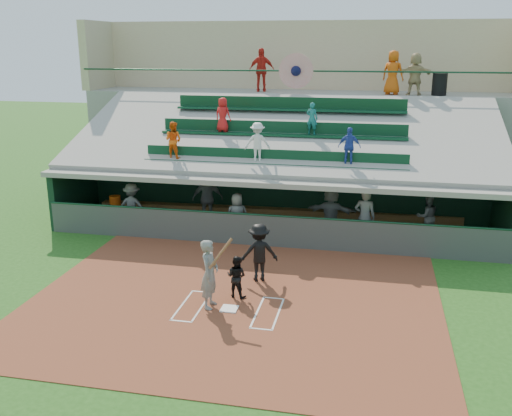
% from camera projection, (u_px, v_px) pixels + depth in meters
% --- Properties ---
extents(ground, '(100.00, 100.00, 0.00)m').
position_uv_depth(ground, '(229.00, 310.00, 14.96)').
color(ground, '#215116').
rests_on(ground, ground).
extents(dirt_slab, '(11.00, 9.00, 0.02)m').
position_uv_depth(dirt_slab, '(234.00, 301.00, 15.43)').
color(dirt_slab, brown).
rests_on(dirt_slab, ground).
extents(home_plate, '(0.43, 0.43, 0.03)m').
position_uv_depth(home_plate, '(229.00, 309.00, 14.95)').
color(home_plate, white).
rests_on(home_plate, dirt_slab).
extents(batters_box_chalk, '(2.65, 1.85, 0.01)m').
position_uv_depth(batters_box_chalk, '(229.00, 309.00, 14.95)').
color(batters_box_chalk, silver).
rests_on(batters_box_chalk, dirt_slab).
extents(dugout_floor, '(16.00, 3.50, 0.04)m').
position_uv_depth(dugout_floor, '(274.00, 230.00, 21.30)').
color(dugout_floor, gray).
rests_on(dugout_floor, ground).
extents(concourse_slab, '(20.00, 3.00, 4.60)m').
position_uv_depth(concourse_slab, '(299.00, 141.00, 27.02)').
color(concourse_slab, gray).
rests_on(concourse_slab, ground).
extents(grandstand, '(20.40, 10.40, 7.80)m').
position_uv_depth(grandstand, '(290.00, 153.00, 24.22)').
color(grandstand, '#474C47').
rests_on(grandstand, ground).
extents(batter_at_plate, '(0.86, 0.77, 1.95)m').
position_uv_depth(batter_at_plate, '(210.00, 274.00, 14.85)').
color(batter_at_plate, '#61645F').
rests_on(batter_at_plate, dirt_slab).
extents(catcher, '(0.66, 0.57, 1.18)m').
position_uv_depth(catcher, '(236.00, 276.00, 15.56)').
color(catcher, black).
rests_on(catcher, dirt_slab).
extents(home_umpire, '(1.27, 0.99, 1.73)m').
position_uv_depth(home_umpire, '(259.00, 252.00, 16.59)').
color(home_umpire, black).
rests_on(home_umpire, dirt_slab).
extents(dugout_bench, '(14.30, 1.15, 0.43)m').
position_uv_depth(dugout_bench, '(275.00, 214.00, 22.57)').
color(dugout_bench, olive).
rests_on(dugout_bench, dugout_floor).
extents(white_table, '(0.90, 0.79, 0.65)m').
position_uv_depth(white_table, '(117.00, 215.00, 21.98)').
color(white_table, silver).
rests_on(white_table, dugout_floor).
extents(water_cooler, '(0.42, 0.42, 0.42)m').
position_uv_depth(water_cooler, '(115.00, 201.00, 21.90)').
color(water_cooler, '#DD4F0D').
rests_on(water_cooler, white_table).
extents(dugout_player_a, '(1.16, 0.72, 1.73)m').
position_uv_depth(dugout_player_a, '(132.00, 206.00, 21.24)').
color(dugout_player_a, '#575954').
rests_on(dugout_player_a, dugout_floor).
extents(dugout_player_b, '(1.26, 0.81, 1.99)m').
position_uv_depth(dugout_player_b, '(208.00, 198.00, 21.81)').
color(dugout_player_b, '#5F615C').
rests_on(dugout_player_b, dugout_floor).
extents(dugout_player_c, '(0.92, 0.73, 1.63)m').
position_uv_depth(dugout_player_c, '(237.00, 216.00, 20.21)').
color(dugout_player_c, '#60635D').
rests_on(dugout_player_c, dugout_floor).
extents(dugout_player_d, '(1.78, 0.71, 1.87)m').
position_uv_depth(dugout_player_d, '(331.00, 213.00, 20.16)').
color(dugout_player_d, '#5F625C').
rests_on(dugout_player_d, dugout_floor).
extents(dugout_player_e, '(0.75, 0.53, 1.97)m').
position_uv_depth(dugout_player_e, '(365.00, 217.00, 19.47)').
color(dugout_player_e, '#5F635D').
rests_on(dugout_player_e, dugout_floor).
extents(dugout_player_f, '(0.94, 0.83, 1.61)m').
position_uv_depth(dugout_player_f, '(427.00, 216.00, 20.15)').
color(dugout_player_f, '#5E615B').
rests_on(dugout_player_f, dugout_floor).
extents(trash_bin, '(0.62, 0.62, 0.93)m').
position_uv_depth(trash_bin, '(439.00, 84.00, 24.27)').
color(trash_bin, black).
rests_on(trash_bin, concourse_slab).
extents(concourse_staff_a, '(1.21, 0.67, 1.95)m').
position_uv_depth(concourse_staff_a, '(262.00, 70.00, 26.11)').
color(concourse_staff_a, red).
rests_on(concourse_staff_a, concourse_slab).
extents(concourse_staff_b, '(1.06, 0.85, 1.87)m').
position_uv_depth(concourse_staff_b, '(393.00, 73.00, 24.57)').
color(concourse_staff_b, '#CC4F0C').
rests_on(concourse_staff_b, concourse_slab).
extents(concourse_staff_c, '(1.67, 0.59, 1.77)m').
position_uv_depth(concourse_staff_c, '(415.00, 74.00, 24.33)').
color(concourse_staff_c, tan).
rests_on(concourse_staff_c, concourse_slab).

